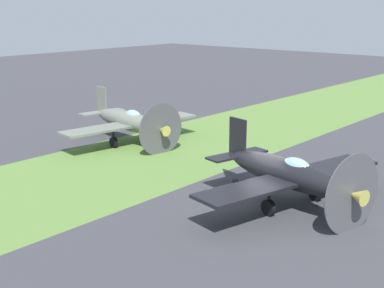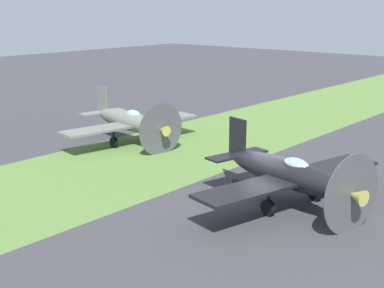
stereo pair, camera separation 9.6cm
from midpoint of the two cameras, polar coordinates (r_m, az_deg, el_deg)
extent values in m
plane|color=#38383D|center=(27.64, 7.28, -5.65)|extent=(160.00, 160.00, 0.00)
cube|color=#567A38|center=(33.58, -6.51, -1.97)|extent=(120.00, 11.00, 0.01)
ellipsoid|color=black|center=(26.40, 9.73, -2.98)|extent=(3.02, 7.78, 1.40)
cube|color=black|center=(26.16, 10.43, -3.56)|extent=(10.96, 4.21, 0.16)
cube|color=black|center=(28.53, 4.75, 0.62)|extent=(0.38, 1.23, 2.14)
cube|color=black|center=(28.76, 4.71, -1.12)|extent=(3.74, 1.77, 0.11)
cone|color=#B7B24C|center=(23.93, 16.88, -5.26)|extent=(0.87, 0.93, 0.72)
cylinder|color=#4C4C51|center=(24.05, 16.45, -5.12)|extent=(3.53, 0.82, 3.60)
ellipsoid|color=#8CB2C6|center=(25.82, 10.86, -2.29)|extent=(1.11, 1.71, 0.79)
cylinder|color=black|center=(27.60, 12.82, -5.09)|extent=(0.41, 0.80, 0.77)
cylinder|color=black|center=(27.43, 12.88, -4.03)|extent=(0.14, 0.14, 1.08)
cylinder|color=black|center=(25.33, 7.97, -6.66)|extent=(0.41, 0.80, 0.77)
cylinder|color=black|center=(25.14, 8.01, -5.51)|extent=(0.14, 0.14, 1.08)
cylinder|color=black|center=(29.30, 4.50, -4.02)|extent=(0.21, 0.38, 0.36)
ellipsoid|color=slate|center=(38.17, -6.85, 2.47)|extent=(2.41, 7.53, 1.35)
cube|color=slate|center=(37.86, -6.47, 2.12)|extent=(10.63, 3.35, 0.15)
cube|color=slate|center=(40.78, -9.59, 4.54)|extent=(0.28, 1.20, 2.07)
cube|color=slate|center=(40.94, -9.54, 3.34)|extent=(3.59, 1.48, 0.11)
cone|color=#B7B24C|center=(35.02, -3.17, 1.46)|extent=(0.80, 0.86, 0.70)
cylinder|color=#4C4C51|center=(35.19, -3.39, 1.52)|extent=(3.46, 0.55, 3.49)
ellipsoid|color=#8CB2C6|center=(37.55, -6.31, 3.02)|extent=(0.98, 1.62, 0.76)
cylinder|color=black|center=(38.90, -4.43, 0.93)|extent=(0.34, 0.77, 0.74)
cylinder|color=black|center=(38.78, -4.44, 1.68)|extent=(0.13, 0.13, 1.05)
cylinder|color=black|center=(37.16, -8.33, 0.17)|extent=(0.34, 0.77, 0.74)
cylinder|color=black|center=(37.03, -8.36, 0.95)|extent=(0.13, 0.13, 1.05)
cylinder|color=black|center=(41.35, -9.53, 1.30)|extent=(0.18, 0.36, 0.35)
camera|label=1|loc=(0.05, -90.09, -0.02)|focal=50.54mm
camera|label=2|loc=(0.05, 89.91, 0.02)|focal=50.54mm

